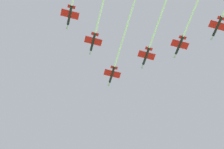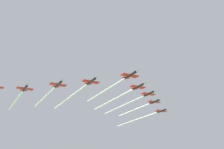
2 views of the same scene
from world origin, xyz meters
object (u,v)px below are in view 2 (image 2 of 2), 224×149
object	(u,v)px
jet_starboard_inner	(76,92)
jet_port_trail	(19,96)
jet_port_inner	(121,96)
jet_lead	(114,85)
jet_port_outer	(132,101)
jet_starboard_outer	(50,92)
jet_starboard_trail	(144,117)
jet_center_rear	(142,107)

from	to	relation	value
jet_starboard_inner	jet_port_trail	bearing A→B (deg)	-35.04
jet_port_inner	jet_port_trail	bearing A→B (deg)	-21.10
jet_lead	jet_port_trail	bearing A→B (deg)	-43.21
jet_port_outer	jet_port_trail	xyz separation A→B (m)	(-26.81, 60.14, -2.70)
jet_starboard_outer	jet_starboard_trail	bearing A→B (deg)	-159.08
jet_starboard_trail	jet_lead	bearing A→B (deg)	45.39
jet_lead	jet_port_trail	distance (m)	53.58
jet_port_trail	jet_starboard_trail	world-z (taller)	jet_starboard_trail
jet_starboard_inner	jet_center_rear	xyz separation A→B (m)	(42.05, -34.79, 2.08)
jet_starboard_inner	jet_starboard_outer	distance (m)	13.78
jet_lead	jet_port_inner	xyz separation A→B (m)	(20.99, -1.93, 0.64)
jet_port_outer	jet_starboard_outer	distance (m)	52.24
jet_lead	jet_center_rear	xyz separation A→B (m)	(50.46, -13.86, 1.45)
jet_starboard_outer	jet_port_outer	bearing A→B (deg)	-176.02
jet_port_inner	jet_lead	bearing A→B (deg)	51.88
jet_starboard_trail	jet_port_outer	bearing A→B (deg)	45.22
jet_lead	jet_starboard_outer	xyz separation A→B (m)	(5.12, 34.30, -1.26)
jet_port_inner	jet_center_rear	distance (m)	31.81
jet_port_inner	jet_starboard_outer	distance (m)	39.59
jet_lead	jet_starboard_trail	distance (m)	74.12
jet_starboard_outer	jet_port_trail	bearing A→B (deg)	-46.59
jet_port_inner	jet_port_outer	size ratio (longest dim) A/B	0.98
jet_lead	jet_starboard_outer	world-z (taller)	jet_lead
jet_port_outer	jet_port_trail	bearing A→B (deg)	-8.86
jet_port_outer	jet_port_trail	world-z (taller)	jet_port_outer
jet_port_inner	jet_port_trail	xyz separation A→B (m)	(-11.39, 54.62, -2.08)
jet_starboard_inner	jet_port_outer	world-z (taller)	jet_port_outer
jet_starboard_inner	jet_starboard_trail	xyz separation A→B (m)	(64.16, -36.00, -0.04)
jet_port_trail	jet_starboard_trail	distance (m)	92.50
jet_port_inner	jet_starboard_inner	world-z (taller)	jet_port_inner
jet_starboard_inner	jet_starboard_trail	size ratio (longest dim) A/B	0.96
jet_center_rear	jet_port_trail	distance (m)	78.15
jet_starboard_inner	jet_center_rear	world-z (taller)	jet_center_rear
jet_port_inner	jet_center_rear	world-z (taller)	jet_center_rear
jet_port_inner	jet_port_outer	xyz separation A→B (m)	(15.42, -5.52, 0.62)
jet_port_inner	jet_starboard_trail	bearing A→B (deg)	-137.18
jet_lead	jet_starboard_inner	distance (m)	22.56
jet_port_trail	jet_port_inner	bearing A→B (deg)	158.90
jet_starboard_outer	jet_center_rear	distance (m)	66.20
jet_port_inner	jet_starboard_outer	size ratio (longest dim) A/B	1.13
jet_starboard_outer	jet_center_rear	bearing A→B (deg)	-169.60
jet_starboard_inner	jet_starboard_trail	bearing A→B (deg)	-152.18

